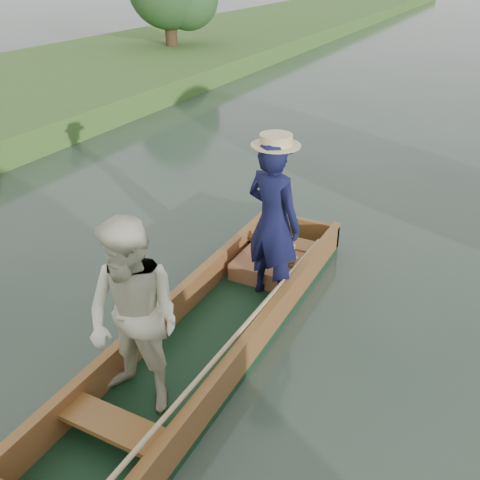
% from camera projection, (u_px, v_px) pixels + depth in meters
% --- Properties ---
extents(ground, '(120.00, 120.00, 0.00)m').
position_uv_depth(ground, '(214.00, 342.00, 5.71)').
color(ground, '#283D30').
rests_on(ground, ground).
extents(trees_far, '(21.68, 15.54, 4.10)m').
position_uv_depth(trees_far, '(408.00, 25.00, 10.10)').
color(trees_far, '#47331E').
rests_on(trees_far, ground).
extents(punt, '(1.18, 5.00, 2.02)m').
position_uv_depth(punt, '(208.00, 292.00, 5.28)').
color(punt, black).
rests_on(punt, ground).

